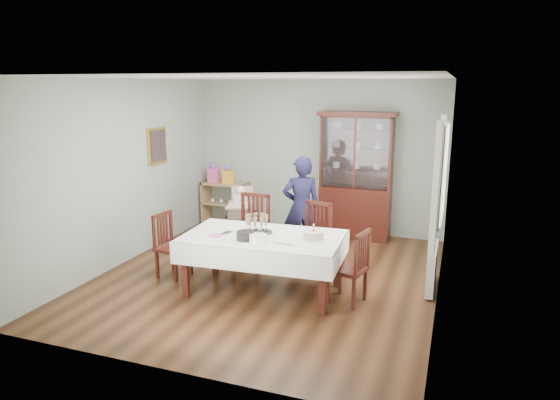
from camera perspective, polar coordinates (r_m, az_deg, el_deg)
The scene contains 25 objects.
floor at distance 7.04m, azimuth -1.37°, elevation -8.73°, with size 5.00×5.00×0.00m, color #593319.
room_shell at distance 7.09m, azimuth 0.11°, elevation 5.70°, with size 5.00×5.00×5.00m.
dining_table at distance 6.41m, azimuth -1.92°, elevation -7.28°, with size 2.06×1.25×0.76m.
china_cabinet at distance 8.64m, azimuth 8.68°, elevation 2.97°, with size 1.30×0.48×2.18m.
sideboard at distance 9.59m, azimuth -6.25°, elevation -0.37°, with size 0.90×0.38×0.80m.
picture_frame at distance 8.34m, azimuth -13.86°, elevation 6.04°, with size 0.04×0.48×0.58m, color gold.
window at distance 6.48m, azimuth 18.22°, elevation 2.97°, with size 0.04×1.02×1.22m, color white.
curtain_left at distance 5.89m, azimuth 17.36°, elevation 1.08°, with size 0.07×0.30×1.55m, color silver.
curtain_right at distance 7.11m, azimuth 17.85°, elevation 3.02°, with size 0.07×0.30×1.55m, color silver.
radiator at distance 6.80m, azimuth 16.96°, elevation -7.41°, with size 0.10×0.80×0.55m, color white.
chair_far_left at distance 7.37m, azimuth -3.36°, elevation -5.15°, with size 0.47×0.47×1.05m.
chair_far_right at distance 7.16m, azimuth 3.60°, elevation -5.88°, with size 0.55×0.55×0.99m.
chair_end_left at distance 7.12m, azimuth -12.12°, elevation -6.49°, with size 0.46×0.46×0.89m.
chair_end_right at distance 6.22m, azimuth 7.81°, elevation -9.16°, with size 0.50×0.50×0.92m.
woman at distance 7.58m, azimuth 2.45°, elevation -0.88°, with size 0.58×0.38×1.58m, color black.
high_chair at distance 8.01m, azimuth -4.45°, elevation -2.92°, with size 0.55×0.55×1.06m.
champagne_tray at distance 6.35m, azimuth -2.63°, elevation -3.17°, with size 0.40×0.40×0.24m.
birthday_cake at distance 6.14m, azimuth 3.86°, elevation -4.03°, with size 0.28×0.28×0.19m.
plate_stack_dark at distance 6.12m, azimuth -4.00°, elevation -4.07°, with size 0.22×0.22×0.10m, color black.
plate_stack_white at distance 6.00m, azimuth -2.45°, elevation -4.46°, with size 0.23×0.23×0.10m, color white.
napkin_stack at distance 6.31m, azimuth -7.37°, elevation -4.03°, with size 0.13×0.13×0.02m, color #F259A4.
cutlery at distance 6.44m, azimuth -6.40°, elevation -3.70°, with size 0.11×0.16×0.01m, color silver, non-canonical shape.
cake_knife at distance 5.95m, azimuth 0.31°, elevation -5.02°, with size 0.28×0.02×0.01m, color silver.
gift_bag_pink at distance 9.56m, azimuth -7.62°, elevation 3.00°, with size 0.20×0.13×0.37m.
gift_bag_orange at distance 9.43m, azimuth -5.97°, elevation 2.85°, with size 0.19×0.13×0.35m.
Camera 1 is at (2.36, -6.10, 2.61)m, focal length 32.00 mm.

